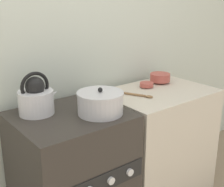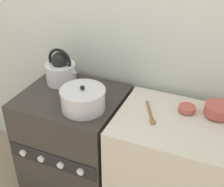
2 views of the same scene
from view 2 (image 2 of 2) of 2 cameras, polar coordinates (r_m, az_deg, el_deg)
The scene contains 8 objects.
wall_back at distance 2.15m, azimuth -3.41°, elevation 13.52°, with size 7.00×0.06×2.50m.
stove at distance 2.28m, azimuth -6.79°, elevation -9.41°, with size 0.65×0.59×0.85m.
counter at distance 2.09m, azimuth 11.64°, elevation -14.62°, with size 0.78×0.56×0.85m.
kettle at distance 2.15m, azimuth -9.34°, elevation 4.24°, with size 0.25×0.20×0.25m.
cooking_pot at distance 1.86m, azimuth -5.32°, elevation -1.04°, with size 0.27×0.27×0.16m.
enamel_bowl at distance 1.90m, azimuth 18.78°, elevation -2.85°, with size 0.15×0.15×0.07m.
small_ceramic_bowl at distance 1.90m, azimuth 13.54°, elevation -2.71°, with size 0.10×0.10×0.04m.
wooden_spoon at distance 1.84m, azimuth 7.07°, elevation -3.73°, with size 0.13×0.22×0.02m.
Camera 2 is at (0.92, -1.19, 1.90)m, focal length 50.00 mm.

